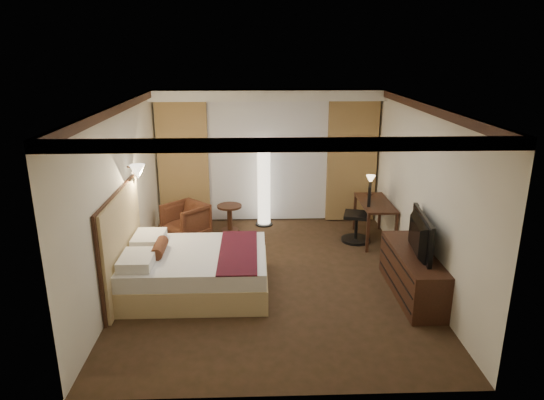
{
  "coord_description": "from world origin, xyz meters",
  "views": [
    {
      "loc": [
        -0.26,
        -6.94,
        3.46
      ],
      "look_at": [
        0.0,
        0.4,
        1.15
      ],
      "focal_mm": 32.0,
      "sensor_mm": 36.0,
      "label": 1
    }
  ],
  "objects_px": {
    "dresser": "(412,273)",
    "television": "(414,231)",
    "armchair": "(186,219)",
    "floor_lamp": "(264,187)",
    "office_chair": "(357,213)",
    "bed": "(197,271)",
    "desk": "(374,221)",
    "side_table": "(230,218)"
  },
  "relations": [
    {
      "from": "desk",
      "to": "side_table",
      "type": "bearing_deg",
      "value": 168.26
    },
    {
      "from": "floor_lamp",
      "to": "bed",
      "type": "bearing_deg",
      "value": -111.04
    },
    {
      "from": "dresser",
      "to": "office_chair",
      "type": "bearing_deg",
      "value": 100.77
    },
    {
      "from": "office_chair",
      "to": "dresser",
      "type": "xyz_separation_m",
      "value": [
        0.39,
        -2.07,
        -0.22
      ]
    },
    {
      "from": "bed",
      "to": "dresser",
      "type": "relative_size",
      "value": 1.21
    },
    {
      "from": "television",
      "to": "floor_lamp",
      "type": "bearing_deg",
      "value": 40.44
    },
    {
      "from": "desk",
      "to": "dresser",
      "type": "height_order",
      "value": "desk"
    },
    {
      "from": "television",
      "to": "side_table",
      "type": "bearing_deg",
      "value": 51.59
    },
    {
      "from": "armchair",
      "to": "television",
      "type": "height_order",
      "value": "television"
    },
    {
      "from": "armchair",
      "to": "office_chair",
      "type": "relative_size",
      "value": 0.65
    },
    {
      "from": "side_table",
      "to": "dresser",
      "type": "xyz_separation_m",
      "value": [
        2.77,
        -2.69,
        0.07
      ]
    },
    {
      "from": "office_chair",
      "to": "television",
      "type": "distance_m",
      "value": 2.15
    },
    {
      "from": "desk",
      "to": "television",
      "type": "distance_m",
      "value": 2.21
    },
    {
      "from": "bed",
      "to": "dresser",
      "type": "height_order",
      "value": "dresser"
    },
    {
      "from": "armchair",
      "to": "office_chair",
      "type": "height_order",
      "value": "office_chair"
    },
    {
      "from": "dresser",
      "to": "television",
      "type": "bearing_deg",
      "value": -180.0
    },
    {
      "from": "bed",
      "to": "side_table",
      "type": "bearing_deg",
      "value": 81.21
    },
    {
      "from": "bed",
      "to": "television",
      "type": "height_order",
      "value": "television"
    },
    {
      "from": "armchair",
      "to": "television",
      "type": "bearing_deg",
      "value": 10.74
    },
    {
      "from": "desk",
      "to": "television",
      "type": "xyz_separation_m",
      "value": [
        0.02,
        -2.12,
        0.61
      ]
    },
    {
      "from": "office_chair",
      "to": "bed",
      "type": "bearing_deg",
      "value": -131.74
    },
    {
      "from": "bed",
      "to": "armchair",
      "type": "bearing_deg",
      "value": 101.73
    },
    {
      "from": "side_table",
      "to": "floor_lamp",
      "type": "bearing_deg",
      "value": 25.15
    },
    {
      "from": "armchair",
      "to": "desk",
      "type": "xyz_separation_m",
      "value": [
        3.54,
        -0.29,
        0.01
      ]
    },
    {
      "from": "dresser",
      "to": "television",
      "type": "relative_size",
      "value": 1.55
    },
    {
      "from": "bed",
      "to": "desk",
      "type": "bearing_deg",
      "value": 31.0
    },
    {
      "from": "floor_lamp",
      "to": "office_chair",
      "type": "xyz_separation_m",
      "value": [
        1.7,
        -0.94,
        -0.25
      ]
    },
    {
      "from": "dresser",
      "to": "bed",
      "type": "bearing_deg",
      "value": 175.22
    },
    {
      "from": "bed",
      "to": "armchair",
      "type": "distance_m",
      "value": 2.2
    },
    {
      "from": "armchair",
      "to": "dresser",
      "type": "relative_size",
      "value": 0.42
    },
    {
      "from": "dresser",
      "to": "television",
      "type": "xyz_separation_m",
      "value": [
        -0.03,
        -0.0,
        0.65
      ]
    },
    {
      "from": "bed",
      "to": "office_chair",
      "type": "distance_m",
      "value": 3.31
    },
    {
      "from": "bed",
      "to": "floor_lamp",
      "type": "xyz_separation_m",
      "value": [
        1.06,
        2.75,
        0.5
      ]
    },
    {
      "from": "armchair",
      "to": "office_chair",
      "type": "distance_m",
      "value": 3.22
    },
    {
      "from": "floor_lamp",
      "to": "desk",
      "type": "xyz_separation_m",
      "value": [
        2.04,
        -0.89,
        -0.43
      ]
    },
    {
      "from": "armchair",
      "to": "office_chair",
      "type": "bearing_deg",
      "value": 38.8
    },
    {
      "from": "floor_lamp",
      "to": "dresser",
      "type": "xyz_separation_m",
      "value": [
        2.09,
        -3.01,
        -0.47
      ]
    },
    {
      "from": "side_table",
      "to": "desk",
      "type": "xyz_separation_m",
      "value": [
        2.72,
        -0.57,
        0.11
      ]
    },
    {
      "from": "office_chair",
      "to": "television",
      "type": "bearing_deg",
      "value": -65.11
    },
    {
      "from": "armchair",
      "to": "side_table",
      "type": "bearing_deg",
      "value": 63.51
    },
    {
      "from": "dresser",
      "to": "armchair",
      "type": "bearing_deg",
      "value": 146.13
    },
    {
      "from": "side_table",
      "to": "desk",
      "type": "relative_size",
      "value": 0.43
    }
  ]
}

